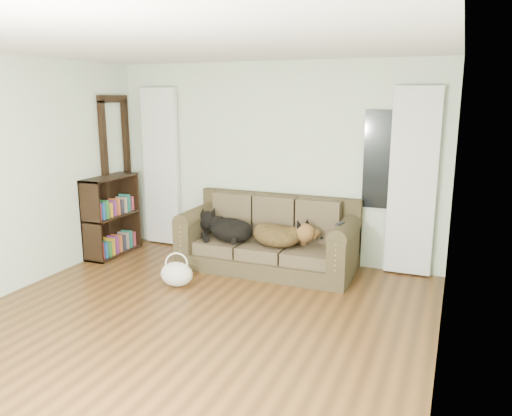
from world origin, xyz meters
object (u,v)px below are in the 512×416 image
at_px(dog_shepherd, 279,235).
at_px(bookshelf, 112,219).
at_px(dog_black_lab, 228,230).
at_px(sofa, 267,234).
at_px(tote_bag, 177,273).

relative_size(dog_shepherd, bookshelf, 0.60).
bearing_deg(bookshelf, dog_black_lab, -0.77).
relative_size(sofa, dog_shepherd, 3.33).
xyz_separation_m(dog_shepherd, bookshelf, (-2.41, -0.14, 0.01)).
height_order(dog_black_lab, bookshelf, bookshelf).
bearing_deg(tote_bag, sofa, 51.91).
xyz_separation_m(dog_shepherd, tote_bag, (-0.95, -0.86, -0.33)).
bearing_deg(dog_shepherd, bookshelf, 19.17).
bearing_deg(sofa, dog_shepherd, -27.19).
height_order(sofa, bookshelf, bookshelf).
xyz_separation_m(sofa, bookshelf, (-2.21, -0.24, 0.05)).
bearing_deg(dog_shepherd, tote_bag, 57.89).
bearing_deg(dog_black_lab, sofa, 43.59).
xyz_separation_m(sofa, dog_shepherd, (0.20, -0.10, 0.04)).
distance_m(dog_black_lab, tote_bag, 0.96).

